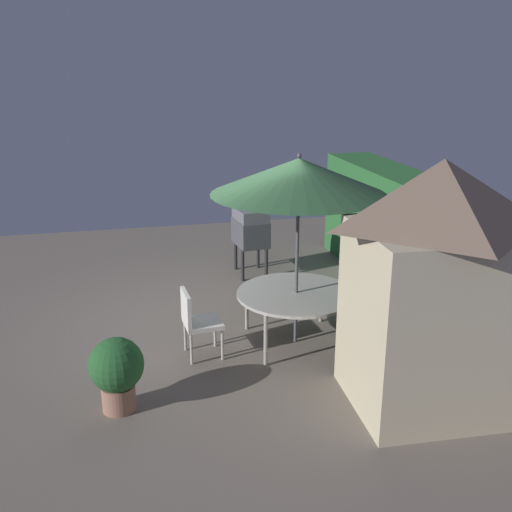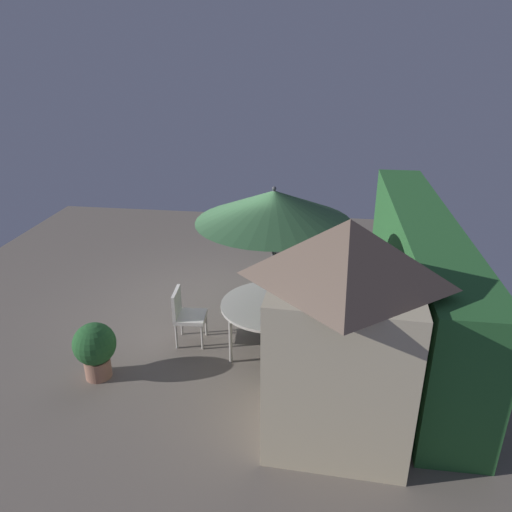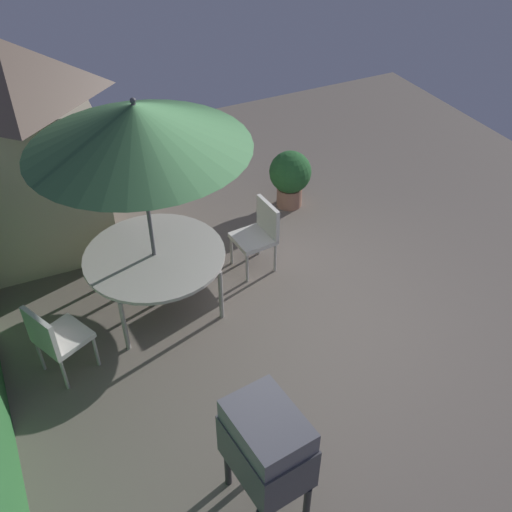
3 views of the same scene
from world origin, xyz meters
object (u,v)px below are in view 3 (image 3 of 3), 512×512
garden_shed (25,149)px  potted_plant_by_shed (290,176)px  patio_table (155,257)px  chair_far_side (55,337)px  patio_umbrella (136,126)px  bbq_grill (267,445)px  chair_near_shed (259,232)px

garden_shed → potted_plant_by_shed: (-0.61, -3.31, -0.91)m
garden_shed → patio_table: 2.13m
chair_far_side → potted_plant_by_shed: chair_far_side is taller
chair_far_side → patio_umbrella: bearing=-64.9°
garden_shed → chair_far_side: (-2.34, 0.29, -0.87)m
patio_table → chair_far_side: 1.38m
bbq_grill → chair_near_shed: bearing=-25.1°
garden_shed → potted_plant_by_shed: garden_shed is taller
chair_far_side → chair_near_shed: bearing=-75.2°
bbq_grill → potted_plant_by_shed: 4.61m
chair_near_shed → potted_plant_by_shed: (1.05, -1.00, -0.04)m
garden_shed → patio_table: size_ratio=1.73×
chair_near_shed → potted_plant_by_shed: size_ratio=1.07×
garden_shed → potted_plant_by_shed: bearing=-100.4°
bbq_grill → potted_plant_by_shed: bearing=-30.9°
potted_plant_by_shed → chair_far_side: bearing=115.7°
patio_umbrella → patio_table: bearing=0.0°
patio_table → garden_shed: bearing=28.6°
chair_far_side → potted_plant_by_shed: size_ratio=1.07×
garden_shed → potted_plant_by_shed: 3.49m
chair_near_shed → chair_far_side: 2.69m
bbq_grill → chair_far_side: size_ratio=1.33×
bbq_grill → chair_far_side: bearing=29.4°
garden_shed → patio_umbrella: bearing=-151.4°
patio_umbrella → chair_far_side: bearing=115.1°
patio_umbrella → chair_near_shed: bearing=-85.6°
patio_table → potted_plant_by_shed: size_ratio=1.88×
potted_plant_by_shed → garden_shed: bearing=79.6°
patio_umbrella → bbq_grill: patio_umbrella is taller
garden_shed → bbq_grill: (-4.55, -0.95, -0.55)m
patio_umbrella → potted_plant_by_shed: patio_umbrella is taller
garden_shed → chair_far_side: garden_shed is taller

